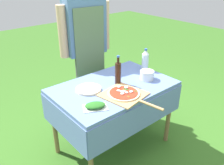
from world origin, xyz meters
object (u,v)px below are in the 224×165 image
pizza_on_peel (125,94)px  person_cook (86,40)px  herb_container (95,106)px  prep_table (114,94)px  water_bottle (145,60)px  mixing_tub (147,75)px  plate_stack (89,89)px  oil_bottle (118,73)px

pizza_on_peel → person_cook: bearing=66.3°
person_cook → herb_container: 1.08m
prep_table → water_bottle: bearing=7.3°
water_bottle → mixing_tub: (-0.16, -0.18, -0.07)m
water_bottle → mixing_tub: size_ratio=1.73×
person_cook → herb_container: (-0.54, -0.91, -0.24)m
person_cook → plate_stack: size_ratio=7.15×
pizza_on_peel → plate_stack: bearing=113.1°
herb_container → prep_table: bearing=28.7°
water_bottle → herb_container: bearing=-163.0°
mixing_tub → herb_container: bearing=-172.6°
mixing_tub → oil_bottle: bearing=158.1°
prep_table → water_bottle: size_ratio=4.74×
oil_bottle → herb_container: oil_bottle is taller
prep_table → oil_bottle: size_ratio=4.03×
oil_bottle → herb_container: bearing=-154.1°
person_cook → water_bottle: 0.74m
oil_bottle → herb_container: 0.49m
oil_bottle → plate_stack: (-0.30, 0.07, -0.11)m
pizza_on_peel → mixing_tub: mixing_tub is taller
plate_stack → herb_container: bearing=-115.1°
prep_table → water_bottle: (0.51, 0.07, 0.21)m
prep_table → person_cook: person_cook is taller
pizza_on_peel → oil_bottle: (0.11, 0.22, 0.10)m
mixing_tub → plate_stack: mixing_tub is taller
pizza_on_peel → mixing_tub: 0.41m
herb_container → person_cook: bearing=59.1°
pizza_on_peel → herb_container: bearing=168.8°
person_cook → water_bottle: person_cook is taller
person_cook → oil_bottle: 0.72m
person_cook → pizza_on_peel: size_ratio=2.85×
water_bottle → plate_stack: (-0.75, 0.02, -0.11)m
person_cook → water_bottle: (0.34, -0.64, -0.14)m
prep_table → mixing_tub: size_ratio=8.18×
oil_bottle → water_bottle: bearing=7.5°
oil_bottle → herb_container: (-0.43, -0.21, -0.10)m
person_cook → plate_stack: bearing=63.3°
prep_table → oil_bottle: oil_bottle is taller
prep_table → herb_container: bearing=-151.3°
oil_bottle → water_bottle: 0.45m
prep_table → plate_stack: size_ratio=4.89×
herb_container → plate_stack: size_ratio=0.98×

